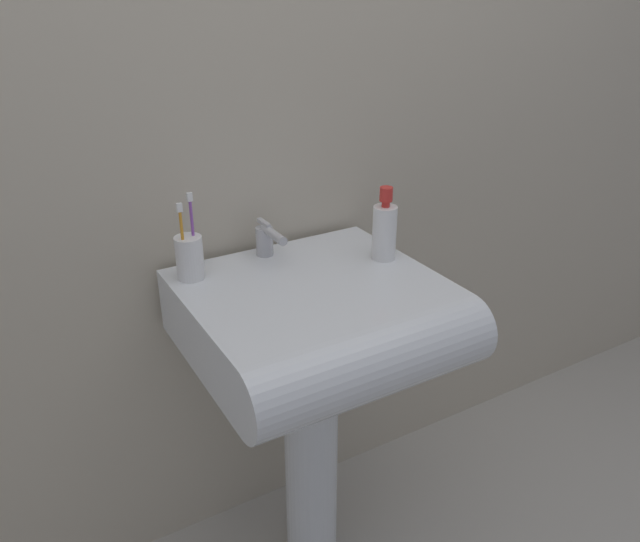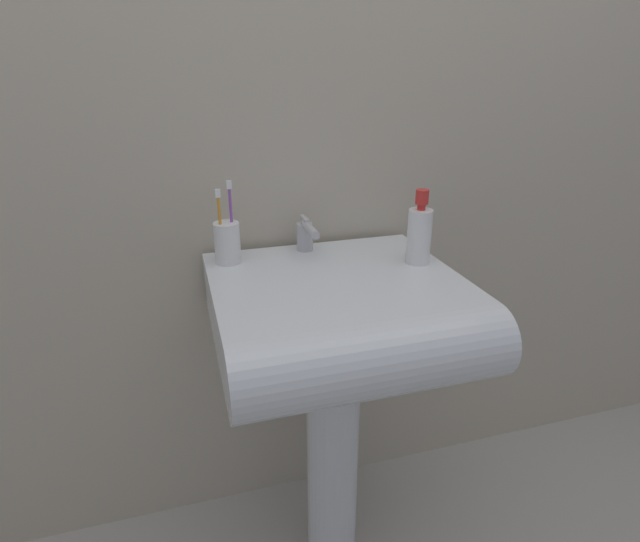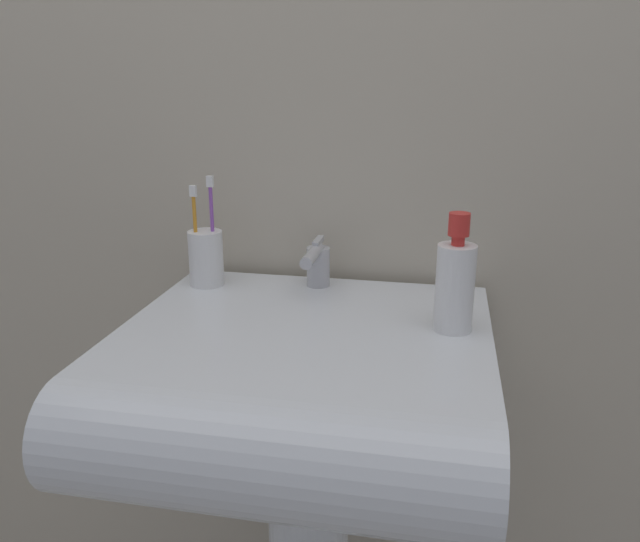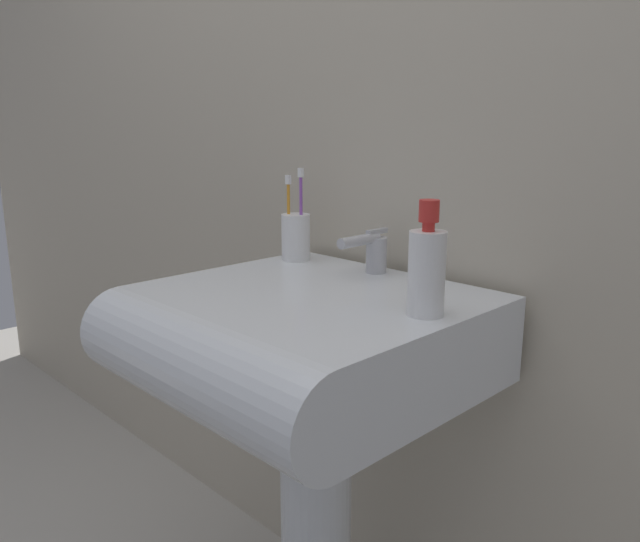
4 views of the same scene
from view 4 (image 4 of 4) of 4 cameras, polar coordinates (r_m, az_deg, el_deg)
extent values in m
cube|color=#B7AD99|center=(1.32, 8.84, 14.19)|extent=(5.00, 0.05, 2.40)
cylinder|color=white|center=(1.38, -0.37, -23.18)|extent=(0.14, 0.14, 0.71)
cube|color=white|center=(1.17, -0.40, -5.68)|extent=(0.58, 0.49, 0.16)
cylinder|color=white|center=(1.03, -10.30, -8.67)|extent=(0.58, 0.16, 0.16)
cylinder|color=#B7B7BC|center=(1.29, 5.18, 1.48)|extent=(0.04, 0.04, 0.07)
cylinder|color=#B7B7BC|center=(1.24, 3.61, 2.80)|extent=(0.02, 0.11, 0.02)
cube|color=#B7B7BC|center=(1.28, 5.22, 3.63)|extent=(0.01, 0.06, 0.01)
cylinder|color=white|center=(1.41, -2.23, 3.11)|extent=(0.06, 0.06, 0.10)
cylinder|color=orange|center=(1.41, -2.89, 4.80)|extent=(0.01, 0.01, 0.16)
cube|color=white|center=(1.40, -2.93, 8.34)|extent=(0.01, 0.01, 0.02)
cylinder|color=purple|center=(1.39, -1.74, 5.06)|extent=(0.01, 0.01, 0.17)
cube|color=white|center=(1.38, -1.77, 8.98)|extent=(0.01, 0.01, 0.02)
cylinder|color=white|center=(1.00, 9.72, -0.24)|extent=(0.06, 0.06, 0.14)
cylinder|color=red|center=(0.99, 9.89, 4.03)|extent=(0.02, 0.02, 0.02)
cylinder|color=red|center=(0.99, 9.95, 5.45)|extent=(0.03, 0.03, 0.03)
camera|label=1|loc=(1.52, -62.15, 19.78)|focal=35.00mm
camera|label=2|loc=(1.18, -59.70, 14.71)|focal=28.00mm
camera|label=3|loc=(0.61, -59.27, 14.53)|focal=35.00mm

